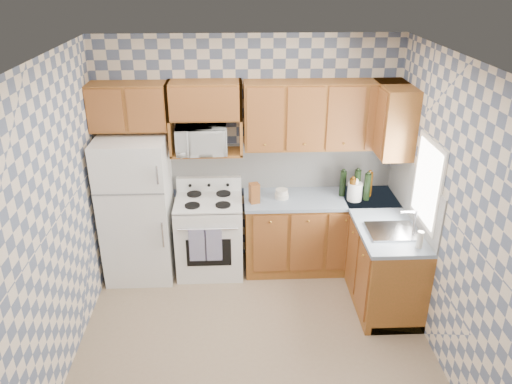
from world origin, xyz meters
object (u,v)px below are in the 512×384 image
refrigerator (137,208)px  stove_body (210,236)px  microwave (201,139)px  electric_kettle (355,192)px

refrigerator → stove_body: refrigerator is taller
microwave → stove_body: bearing=-66.9°
stove_body → electric_kettle: (1.65, -0.07, 0.57)m
refrigerator → microwave: 1.08m
stove_body → microwave: bearing=116.6°
stove_body → electric_kettle: electric_kettle is taller
stove_body → microwave: (-0.06, 0.11, 1.15)m
refrigerator → microwave: microwave is taller
microwave → electric_kettle: microwave is taller
stove_body → electric_kettle: size_ratio=4.35×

